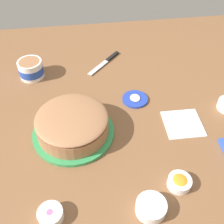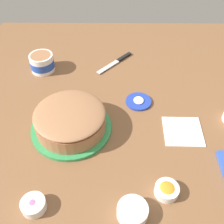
{
  "view_description": "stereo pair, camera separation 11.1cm",
  "coord_description": "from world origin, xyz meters",
  "px_view_note": "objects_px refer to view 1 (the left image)",
  "views": [
    {
      "loc": [
        -0.8,
        0.19,
        0.83
      ],
      "look_at": [
        -0.03,
        0.09,
        0.04
      ],
      "focal_mm": 44.26,
      "sensor_mm": 36.0,
      "label": 1
    },
    {
      "loc": [
        -0.81,
        0.08,
        0.83
      ],
      "look_at": [
        -0.03,
        0.09,
        0.04
      ],
      "focal_mm": 44.26,
      "sensor_mm": 36.0,
      "label": 2
    }
  ],
  "objects_px": {
    "frosted_cake": "(72,125)",
    "spreading_knife": "(107,61)",
    "sprinkle_bowl_orange": "(179,182)",
    "sprinkle_bowl_yellow": "(151,207)",
    "frosting_tub": "(31,69)",
    "sprinkle_bowl_pink": "(50,214)",
    "paper_napkin": "(183,123)",
    "frosting_tub_lid": "(135,99)"
  },
  "relations": [
    {
      "from": "frosting_tub_lid",
      "to": "paper_napkin",
      "type": "height_order",
      "value": "frosting_tub_lid"
    },
    {
      "from": "paper_napkin",
      "to": "frosting_tub",
      "type": "bearing_deg",
      "value": 57.39
    },
    {
      "from": "sprinkle_bowl_pink",
      "to": "paper_napkin",
      "type": "height_order",
      "value": "sprinkle_bowl_pink"
    },
    {
      "from": "frosting_tub",
      "to": "sprinkle_bowl_yellow",
      "type": "height_order",
      "value": "frosting_tub"
    },
    {
      "from": "spreading_knife",
      "to": "frosted_cake",
      "type": "bearing_deg",
      "value": 157.9
    },
    {
      "from": "frosted_cake",
      "to": "sprinkle_bowl_yellow",
      "type": "distance_m",
      "value": 0.41
    },
    {
      "from": "sprinkle_bowl_pink",
      "to": "sprinkle_bowl_orange",
      "type": "xyz_separation_m",
      "value": [
        0.05,
        -0.42,
        -0.0
      ]
    },
    {
      "from": "sprinkle_bowl_yellow",
      "to": "sprinkle_bowl_orange",
      "type": "bearing_deg",
      "value": -57.04
    },
    {
      "from": "sprinkle_bowl_orange",
      "to": "spreading_knife",
      "type": "bearing_deg",
      "value": 11.87
    },
    {
      "from": "sprinkle_bowl_pink",
      "to": "frosting_tub",
      "type": "bearing_deg",
      "value": 8.15
    },
    {
      "from": "spreading_knife",
      "to": "sprinkle_bowl_pink",
      "type": "bearing_deg",
      "value": 161.29
    },
    {
      "from": "paper_napkin",
      "to": "frosted_cake",
      "type": "bearing_deg",
      "value": 88.72
    },
    {
      "from": "sprinkle_bowl_yellow",
      "to": "frosting_tub",
      "type": "bearing_deg",
      "value": 29.02
    },
    {
      "from": "sprinkle_bowl_orange",
      "to": "sprinkle_bowl_yellow",
      "type": "bearing_deg",
      "value": 122.96
    },
    {
      "from": "frosted_cake",
      "to": "frosting_tub",
      "type": "relative_size",
      "value": 2.73
    },
    {
      "from": "frosting_tub",
      "to": "paper_napkin",
      "type": "distance_m",
      "value": 0.74
    },
    {
      "from": "spreading_knife",
      "to": "sprinkle_bowl_orange",
      "type": "xyz_separation_m",
      "value": [
        -0.73,
        -0.15,
        0.01
      ]
    },
    {
      "from": "frosted_cake",
      "to": "frosting_tub",
      "type": "bearing_deg",
      "value": 25.21
    },
    {
      "from": "frosting_tub_lid",
      "to": "paper_napkin",
      "type": "relative_size",
      "value": 0.74
    },
    {
      "from": "sprinkle_bowl_orange",
      "to": "sprinkle_bowl_yellow",
      "type": "height_order",
      "value": "sprinkle_bowl_yellow"
    },
    {
      "from": "sprinkle_bowl_pink",
      "to": "sprinkle_bowl_yellow",
      "type": "bearing_deg",
      "value": -93.6
    },
    {
      "from": "frosting_tub",
      "to": "sprinkle_bowl_pink",
      "type": "relative_size",
      "value": 1.49
    },
    {
      "from": "frosting_tub",
      "to": "frosting_tub_lid",
      "type": "distance_m",
      "value": 0.51
    },
    {
      "from": "frosted_cake",
      "to": "sprinkle_bowl_orange",
      "type": "distance_m",
      "value": 0.43
    },
    {
      "from": "sprinkle_bowl_yellow",
      "to": "frosting_tub_lid",
      "type": "bearing_deg",
      "value": -5.61
    },
    {
      "from": "sprinkle_bowl_orange",
      "to": "sprinkle_bowl_yellow",
      "type": "distance_m",
      "value": 0.14
    },
    {
      "from": "paper_napkin",
      "to": "frosting_tub_lid",
      "type": "bearing_deg",
      "value": 44.84
    },
    {
      "from": "frosting_tub_lid",
      "to": "spreading_knife",
      "type": "distance_m",
      "value": 0.31
    },
    {
      "from": "sprinkle_bowl_orange",
      "to": "paper_napkin",
      "type": "height_order",
      "value": "sprinkle_bowl_orange"
    },
    {
      "from": "sprinkle_bowl_orange",
      "to": "sprinkle_bowl_yellow",
      "type": "relative_size",
      "value": 0.82
    },
    {
      "from": "frosted_cake",
      "to": "spreading_knife",
      "type": "bearing_deg",
      "value": -22.1
    },
    {
      "from": "spreading_knife",
      "to": "frosting_tub",
      "type": "bearing_deg",
      "value": 100.59
    },
    {
      "from": "frosting_tub_lid",
      "to": "sprinkle_bowl_yellow",
      "type": "xyz_separation_m",
      "value": [
        -0.5,
        0.05,
        0.02
      ]
    },
    {
      "from": "frosting_tub_lid",
      "to": "sprinkle_bowl_pink",
      "type": "distance_m",
      "value": 0.6
    },
    {
      "from": "frosted_cake",
      "to": "sprinkle_bowl_yellow",
      "type": "height_order",
      "value": "frosted_cake"
    },
    {
      "from": "spreading_knife",
      "to": "sprinkle_bowl_yellow",
      "type": "xyz_separation_m",
      "value": [
        -0.8,
        -0.04,
        0.02
      ]
    },
    {
      "from": "frosting_tub",
      "to": "sprinkle_bowl_yellow",
      "type": "distance_m",
      "value": 0.84
    },
    {
      "from": "frosting_tub",
      "to": "sprinkle_bowl_pink",
      "type": "xyz_separation_m",
      "value": [
        -0.71,
        -0.1,
        -0.02
      ]
    },
    {
      "from": "sprinkle_bowl_yellow",
      "to": "paper_napkin",
      "type": "relative_size",
      "value": 0.64
    },
    {
      "from": "frosted_cake",
      "to": "paper_napkin",
      "type": "relative_size",
      "value": 2.1
    },
    {
      "from": "sprinkle_bowl_orange",
      "to": "frosted_cake",
      "type": "bearing_deg",
      "value": 51.14
    },
    {
      "from": "frosting_tub",
      "to": "sprinkle_bowl_pink",
      "type": "height_order",
      "value": "frosting_tub"
    }
  ]
}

